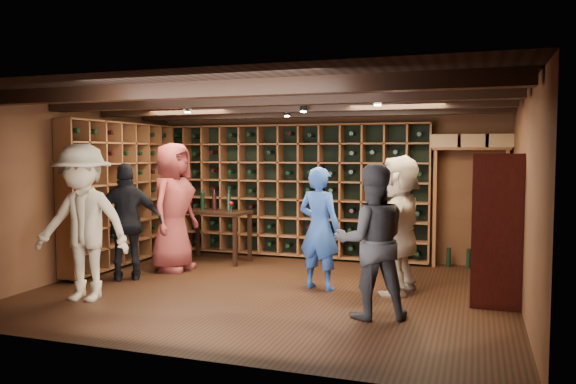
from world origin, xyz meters
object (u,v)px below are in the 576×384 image
(guest_red_floral, at_px, (173,207))
(tasting_table, at_px, (215,216))
(guest_beige, at_px, (399,224))
(display_cabinet, at_px, (496,233))
(guest_khaki, at_px, (83,223))
(man_grey_suit, at_px, (371,241))
(man_blue_shirt, at_px, (319,228))
(guest_woman_black, at_px, (127,222))

(guest_red_floral, distance_m, tasting_table, 0.91)
(tasting_table, bearing_deg, guest_beige, -12.75)
(display_cabinet, distance_m, guest_khaki, 4.91)
(guest_beige, bearing_deg, man_grey_suit, 3.29)
(guest_beige, bearing_deg, guest_khaki, -56.01)
(man_blue_shirt, xyz_separation_m, guest_woman_black, (-2.69, -0.35, 0.02))
(guest_red_floral, bearing_deg, man_blue_shirt, -97.31)
(display_cabinet, height_order, man_grey_suit, display_cabinet)
(guest_woman_black, height_order, guest_beige, guest_beige)
(guest_beige, bearing_deg, guest_red_floral, -84.82)
(guest_khaki, bearing_deg, guest_woman_black, 90.53)
(guest_beige, bearing_deg, display_cabinet, 87.88)
(guest_woman_black, bearing_deg, man_blue_shirt, 152.96)
(display_cabinet, relative_size, man_grey_suit, 1.05)
(man_grey_suit, height_order, guest_red_floral, guest_red_floral)
(display_cabinet, xyz_separation_m, guest_beige, (-1.15, 0.24, 0.02))
(man_blue_shirt, relative_size, guest_khaki, 0.85)
(guest_red_floral, bearing_deg, guest_khaki, 178.49)
(guest_khaki, bearing_deg, man_blue_shirt, 23.12)
(display_cabinet, relative_size, guest_woman_black, 1.07)
(display_cabinet, distance_m, guest_woman_black, 4.86)
(man_grey_suit, relative_size, guest_khaki, 0.88)
(man_blue_shirt, distance_m, tasting_table, 2.48)
(guest_red_floral, bearing_deg, display_cabinet, -93.55)
(guest_red_floral, xyz_separation_m, tasting_table, (0.29, 0.83, -0.22))
(guest_red_floral, bearing_deg, man_grey_suit, -111.40)
(man_grey_suit, xyz_separation_m, guest_khaki, (-3.44, -0.39, 0.11))
(man_blue_shirt, height_order, guest_woman_black, guest_woman_black)
(man_grey_suit, bearing_deg, guest_beige, -118.13)
(man_grey_suit, xyz_separation_m, tasting_table, (-3.00, 2.33, -0.09))
(guest_khaki, distance_m, tasting_table, 2.76)
(display_cabinet, distance_m, guest_red_floral, 4.61)
(guest_khaki, bearing_deg, tasting_table, 74.61)
(tasting_table, bearing_deg, man_blue_shirt, -24.09)
(man_grey_suit, xyz_separation_m, guest_beige, (0.14, 1.21, 0.05))
(display_cabinet, height_order, guest_red_floral, guest_red_floral)
(man_blue_shirt, xyz_separation_m, man_grey_suit, (0.87, -1.05, 0.03))
(man_blue_shirt, distance_m, guest_red_floral, 2.46)
(man_blue_shirt, relative_size, man_grey_suit, 0.96)
(man_grey_suit, height_order, guest_beige, guest_beige)
(man_blue_shirt, bearing_deg, display_cabinet, -168.20)
(man_blue_shirt, xyz_separation_m, guest_khaki, (-2.56, -1.44, 0.14))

